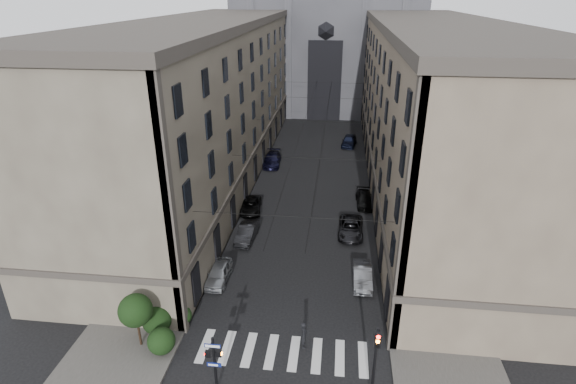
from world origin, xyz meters
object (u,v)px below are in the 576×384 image
at_px(car_right_near, 362,276).
at_px(car_right_midfar, 365,199).
at_px(car_left_midnear, 247,233).
at_px(car_left_midfar, 251,206).
at_px(pedestrian_signal_left, 214,361).
at_px(car_left_near, 219,273).
at_px(traffic_light_right, 376,356).
at_px(pedestrian, 304,335).
at_px(gothic_tower, 329,14).
at_px(car_right_midnear, 351,228).
at_px(car_right_far, 349,141).
at_px(car_left_far, 272,160).

distance_m(car_right_near, car_right_midfar, 14.85).
relative_size(car_left_midnear, car_left_midfar, 0.96).
xyz_separation_m(pedestrian_signal_left, car_left_near, (-2.69, 10.88, -1.61)).
bearing_deg(pedestrian_signal_left, traffic_light_right, 2.64).
xyz_separation_m(car_left_midfar, pedestrian, (7.37, -19.52, 0.35)).
bearing_deg(car_left_midnear, pedestrian, -61.12).
distance_m(traffic_light_right, car_right_near, 11.79).
height_order(gothic_tower, pedestrian, gothic_tower).
bearing_deg(car_right_midnear, car_left_midnear, -165.62).
distance_m(car_right_midfar, car_right_far, 20.81).
height_order(car_left_midfar, car_right_far, car_right_far).
bearing_deg(car_right_midnear, car_right_near, -82.20).
relative_size(pedestrian_signal_left, car_left_midnear, 0.91).
distance_m(pedestrian_signal_left, car_left_near, 11.32).
distance_m(pedestrian_signal_left, pedestrian, 6.55).
height_order(car_left_midnear, car_right_midfar, car_left_midnear).
bearing_deg(car_left_near, car_left_far, 89.62).
distance_m(traffic_light_right, pedestrian, 6.15).
distance_m(car_left_midnear, car_left_far, 20.27).
relative_size(car_left_midnear, car_right_midnear, 0.86).
bearing_deg(car_right_midnear, car_right_far, 91.82).
bearing_deg(pedestrian, pedestrian_signal_left, 128.66).
bearing_deg(pedestrian, car_right_far, -6.63).
height_order(car_left_near, car_left_midfar, car_left_near).
height_order(car_left_far, pedestrian, pedestrian).
relative_size(pedestrian_signal_left, car_left_far, 0.75).
bearing_deg(car_left_midfar, car_left_midnear, -89.39).
bearing_deg(car_right_midfar, pedestrian_signal_left, -112.60).
relative_size(car_left_near, car_left_midnear, 0.95).
bearing_deg(pedestrian, gothic_tower, -1.20).
distance_m(car_right_midfar, pedestrian, 23.06).
xyz_separation_m(car_right_midnear, car_right_far, (0.01, 27.61, 0.12)).
relative_size(car_right_near, car_right_midnear, 0.83).
height_order(car_left_midfar, pedestrian, pedestrian).
height_order(pedestrian_signal_left, car_right_midnear, pedestrian_signal_left).
height_order(car_left_near, car_right_midnear, car_left_near).
distance_m(pedestrian_signal_left, car_right_near, 14.99).
distance_m(car_left_midfar, pedestrian, 20.87).
relative_size(car_left_midnear, car_right_midfar, 0.99).
bearing_deg(car_right_far, car_left_midnear, -100.48).
height_order(car_left_midnear, car_right_midnear, car_left_midnear).
bearing_deg(car_left_far, car_right_midnear, -62.88).
height_order(gothic_tower, car_right_midnear, gothic_tower).
relative_size(traffic_light_right, car_right_near, 1.23).
xyz_separation_m(car_left_near, car_right_near, (11.63, 1.04, -0.02)).
bearing_deg(gothic_tower, car_right_midfar, -82.44).
relative_size(traffic_light_right, pedestrian, 2.63).
bearing_deg(car_left_midnear, car_right_midnear, 15.40).
relative_size(car_left_near, car_right_midnear, 0.82).
height_order(gothic_tower, traffic_light_right, gothic_tower).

